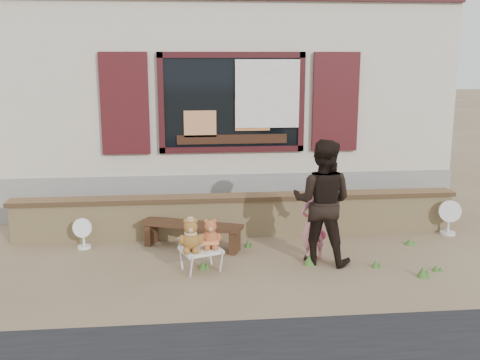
{
  "coord_description": "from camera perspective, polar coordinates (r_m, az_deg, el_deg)",
  "views": [
    {
      "loc": [
        -0.83,
        -7.62,
        2.83
      ],
      "look_at": [
        0.0,
        0.6,
        1.0
      ],
      "focal_mm": 42.0,
      "sensor_mm": 36.0,
      "label": 1
    }
  ],
  "objects": [
    {
      "name": "child",
      "position": [
        7.96,
        7.47,
        -4.3
      ],
      "size": [
        0.44,
        0.34,
        1.09
      ],
      "primitive_type": "imported",
      "rotation": [
        0.0,
        0.0,
        3.36
      ],
      "color": "pink",
      "rests_on": "ground"
    },
    {
      "name": "adult",
      "position": [
        7.79,
        8.35,
        -2.21
      ],
      "size": [
        1.04,
        0.95,
        1.74
      ],
      "primitive_type": "imported",
      "rotation": [
        0.0,
        0.0,
        2.71
      ],
      "color": "black",
      "rests_on": "ground"
    },
    {
      "name": "grass_tufts",
      "position": [
        8.04,
        10.65,
        -7.85
      ],
      "size": [
        3.35,
        1.52,
        0.15
      ],
      "color": "#3F6428",
      "rests_on": "ground"
    },
    {
      "name": "folding_chair",
      "position": [
        7.58,
        -4.0,
        -7.18
      ],
      "size": [
        0.62,
        0.59,
        0.31
      ],
      "rotation": [
        0.0,
        0.0,
        0.35
      ],
      "color": "silver",
      "rests_on": "ground"
    },
    {
      "name": "bench",
      "position": [
        8.45,
        -4.91,
        -5.06
      ],
      "size": [
        1.54,
        0.88,
        0.39
      ],
      "rotation": [
        0.0,
        0.0,
        -0.39
      ],
      "color": "#351F12",
      "rests_on": "ground"
    },
    {
      "name": "ground",
      "position": [
        8.17,
        0.43,
        -7.78
      ],
      "size": [
        80.0,
        80.0,
        0.0
      ],
      "primitive_type": "plane",
      "color": "brown",
      "rests_on": "ground"
    },
    {
      "name": "shopfront",
      "position": [
        12.16,
        -1.86,
        8.56
      ],
      "size": [
        8.04,
        5.13,
        4.0
      ],
      "color": "#A49784",
      "rests_on": "ground"
    },
    {
      "name": "teddy_bear_right",
      "position": [
        7.56,
        -3.03,
        -5.38
      ],
      "size": [
        0.37,
        0.34,
        0.4
      ],
      "primitive_type": null,
      "rotation": [
        0.0,
        0.0,
        0.35
      ],
      "color": "brown",
      "rests_on": "folding_chair"
    },
    {
      "name": "fan_right",
      "position": [
        9.67,
        20.45,
        -3.56
      ],
      "size": [
        0.37,
        0.24,
        0.57
      ],
      "rotation": [
        0.0,
        0.0,
        -0.22
      ],
      "color": "silver",
      "rests_on": "ground"
    },
    {
      "name": "teddy_bear_left",
      "position": [
        7.46,
        -5.03,
        -5.51
      ],
      "size": [
        0.4,
        0.38,
        0.44
      ],
      "primitive_type": null,
      "rotation": [
        0.0,
        0.0,
        0.35
      ],
      "color": "brown",
      "rests_on": "folding_chair"
    },
    {
      "name": "fan_left",
      "position": [
        8.76,
        -15.62,
        -5.21
      ],
      "size": [
        0.3,
        0.2,
        0.47
      ],
      "rotation": [
        0.0,
        0.0,
        -0.23
      ],
      "color": "white",
      "rests_on": "ground"
    },
    {
      "name": "brick_wall",
      "position": [
        9.01,
        -0.26,
        -3.55
      ],
      "size": [
        7.1,
        0.36,
        0.67
      ],
      "color": "tan",
      "rests_on": "ground"
    }
  ]
}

